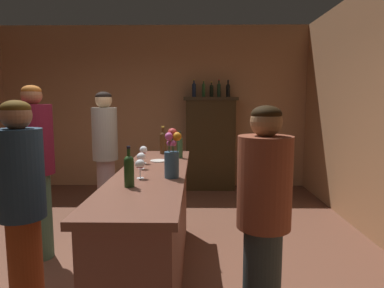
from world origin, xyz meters
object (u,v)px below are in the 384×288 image
(wine_glass_front, at_px, (141,157))
(wine_glass_rear, at_px, (140,165))
(wine_bottle_chardonnay, at_px, (180,146))
(patron_by_cabinet, at_px, (105,152))
(patron_in_navy, at_px, (22,206))
(display_bottle_center, at_px, (212,90))
(bar_counter, at_px, (153,227))
(display_cabinet, at_px, (210,142))
(wine_glass_mid, at_px, (143,151))
(display_bottle_left, at_px, (194,89))
(display_bottle_right, at_px, (228,90))
(patron_near_entrance, at_px, (36,165))
(wine_bottle_riesling, at_px, (129,169))
(bartender, at_px, (264,213))
(display_bottle_midleft, at_px, (204,89))
(display_bottle_midright, at_px, (219,89))
(flower_arrangement, at_px, (172,156))
(wine_bottle_rose, at_px, (163,142))
(cheese_plate, at_px, (159,161))

(wine_glass_front, height_order, wine_glass_rear, wine_glass_rear)
(wine_bottle_chardonnay, relative_size, patron_by_cabinet, 0.17)
(patron_in_navy, bearing_deg, wine_glass_rear, -6.13)
(display_bottle_center, bearing_deg, bar_counter, -101.40)
(display_cabinet, height_order, wine_glass_mid, display_cabinet)
(wine_glass_rear, relative_size, display_bottle_left, 0.49)
(display_bottle_right, bearing_deg, patron_in_navy, -114.08)
(patron_near_entrance, height_order, patron_by_cabinet, patron_near_entrance)
(wine_bottle_riesling, distance_m, bartender, 0.97)
(wine_glass_rear, height_order, display_bottle_left, display_bottle_left)
(display_cabinet, xyz_separation_m, display_bottle_right, (0.31, -0.00, 0.94))
(wine_bottle_chardonnay, bearing_deg, display_cabinet, 80.12)
(bar_counter, distance_m, display_bottle_midleft, 3.52)
(display_bottle_midleft, bearing_deg, bar_counter, -98.97)
(wine_bottle_chardonnay, height_order, display_bottle_midleft, display_bottle_midleft)
(patron_near_entrance, bearing_deg, display_bottle_right, 73.41)
(display_bottle_midright, bearing_deg, patron_in_navy, -112.04)
(flower_arrangement, height_order, display_bottle_left, display_bottle_left)
(wine_bottle_riesling, bearing_deg, patron_in_navy, -168.52)
(wine_bottle_rose, distance_m, patron_in_navy, 1.87)
(flower_arrangement, xyz_separation_m, patron_by_cabinet, (-0.95, 1.51, -0.20))
(bar_counter, distance_m, wine_bottle_chardonnay, 0.99)
(bar_counter, relative_size, display_bottle_midright, 7.95)
(wine_glass_mid, relative_size, bartender, 0.11)
(cheese_plate, distance_m, patron_in_navy, 1.41)
(flower_arrangement, relative_size, patron_by_cabinet, 0.23)
(cheese_plate, xyz_separation_m, display_bottle_right, (0.94, 2.72, 0.81))
(wine_bottle_riesling, xyz_separation_m, patron_near_entrance, (-1.13, 0.95, -0.15))
(bartender, bearing_deg, wine_glass_rear, -12.57)
(display_cabinet, distance_m, bartender, 3.92)
(wine_bottle_rose, xyz_separation_m, wine_bottle_riesling, (-0.09, -1.53, -0.02))
(wine_glass_mid, distance_m, bartender, 1.47)
(bar_counter, distance_m, wine_bottle_rose, 1.20)
(wine_glass_front, bearing_deg, display_bottle_center, 76.20)
(wine_glass_mid, distance_m, cheese_plate, 0.21)
(wine_glass_front, distance_m, patron_in_navy, 1.06)
(bar_counter, bearing_deg, wine_bottle_rose, 90.14)
(wine_bottle_rose, relative_size, wine_glass_mid, 1.87)
(flower_arrangement, height_order, display_bottle_midleft, display_bottle_midleft)
(bar_counter, bearing_deg, patron_near_entrance, 160.28)
(flower_arrangement, height_order, cheese_plate, flower_arrangement)
(wine_glass_front, height_order, display_bottle_right, display_bottle_right)
(wine_bottle_rose, distance_m, wine_glass_front, 0.90)
(wine_glass_mid, relative_size, flower_arrangement, 0.44)
(wine_bottle_rose, distance_m, display_bottle_midright, 2.44)
(wine_glass_rear, xyz_separation_m, patron_by_cabinet, (-0.70, 1.55, -0.14))
(wine_glass_rear, relative_size, display_bottle_midright, 0.49)
(flower_arrangement, bearing_deg, display_cabinet, 82.64)
(display_cabinet, distance_m, display_bottle_midright, 0.95)
(display_cabinet, xyz_separation_m, wine_glass_front, (-0.75, -3.10, 0.22))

